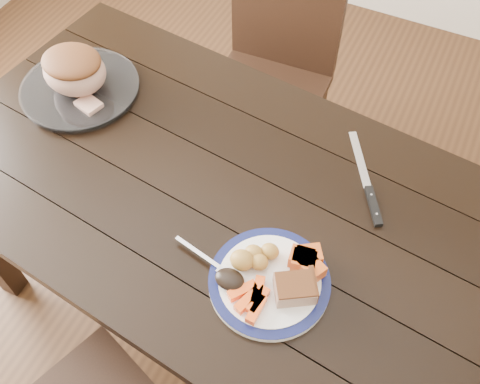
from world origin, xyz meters
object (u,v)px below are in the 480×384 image
at_px(roast_joint, 75,72).
at_px(fork, 209,260).
at_px(chair_far, 274,67).
at_px(pork_slice, 295,289).
at_px(dining_table, 217,207).
at_px(carving_knife, 370,194).
at_px(serving_platter, 80,89).
at_px(dinner_plate, 269,282).

bearing_deg(roast_joint, fork, -29.09).
xyz_separation_m(chair_far, pork_slice, (0.45, -0.94, 0.27)).
height_order(dining_table, carving_knife, carving_knife).
xyz_separation_m(pork_slice, fork, (-0.21, -0.01, -0.02)).
xyz_separation_m(dining_table, serving_platter, (-0.54, 0.14, 0.10)).
xyz_separation_m(pork_slice, roast_joint, (-0.84, 0.34, 0.04)).
bearing_deg(roast_joint, serving_platter, 0.00).
distance_m(serving_platter, roast_joint, 0.07).
bearing_deg(dining_table, dinner_plate, -38.78).
distance_m(chair_far, serving_platter, 0.75).
relative_size(fork, roast_joint, 0.93).
relative_size(dinner_plate, carving_knife, 1.00).
height_order(dinner_plate, roast_joint, roast_joint).
distance_m(chair_far, fork, 1.01).
relative_size(chair_far, pork_slice, 10.41).
height_order(serving_platter, pork_slice, pork_slice).
height_order(chair_far, serving_platter, chair_far).
bearing_deg(serving_platter, dining_table, -14.46).
xyz_separation_m(dinner_plate, roast_joint, (-0.78, 0.33, 0.07)).
bearing_deg(pork_slice, chair_far, 115.88).
relative_size(serving_platter, carving_knife, 1.22).
bearing_deg(fork, dinner_plate, 17.95).
distance_m(dinner_plate, fork, 0.15).
bearing_deg(pork_slice, carving_knife, 79.08).
bearing_deg(dinner_plate, fork, -173.29).
relative_size(dinner_plate, pork_slice, 3.18).
height_order(fork, carving_knife, fork).
bearing_deg(chair_far, fork, 100.81).
distance_m(dining_table, fork, 0.26).
distance_m(chair_far, carving_knife, 0.82).
height_order(pork_slice, fork, pork_slice).
distance_m(dinner_plate, roast_joint, 0.85).
relative_size(pork_slice, roast_joint, 0.47).
distance_m(dining_table, roast_joint, 0.58).
xyz_separation_m(chair_far, serving_platter, (-0.39, -0.60, 0.23)).
bearing_deg(dinner_plate, chair_far, 112.79).
xyz_separation_m(dining_table, roast_joint, (-0.54, 0.14, 0.17)).
xyz_separation_m(chair_far, roast_joint, (-0.39, -0.60, 0.31)).
relative_size(dining_table, fork, 9.53).
bearing_deg(chair_far, dinner_plate, 109.26).
bearing_deg(serving_platter, chair_far, 57.25).
bearing_deg(dining_table, roast_joint, 165.54).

